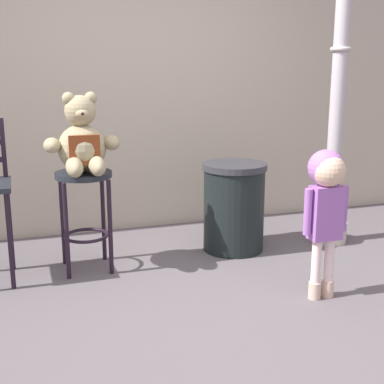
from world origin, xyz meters
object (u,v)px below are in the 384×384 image
(trash_bin, at_px, (234,207))
(bar_stool_with_teddy, at_px, (85,200))
(teddy_bear, at_px, (82,143))
(lamppost, at_px, (337,114))
(child_walking, at_px, (326,192))

(trash_bin, bearing_deg, bar_stool_with_teddy, -177.49)
(teddy_bear, bearing_deg, trash_bin, 3.80)
(bar_stool_with_teddy, height_order, teddy_bear, teddy_bear)
(bar_stool_with_teddy, xyz_separation_m, lamppost, (2.06, -0.03, 0.56))
(child_walking, bearing_deg, trash_bin, -93.42)
(child_walking, distance_m, lamppost, 1.24)
(teddy_bear, relative_size, lamppost, 0.20)
(bar_stool_with_teddy, relative_size, lamppost, 0.27)
(bar_stool_with_teddy, xyz_separation_m, child_walking, (1.38, -0.99, 0.18))
(bar_stool_with_teddy, bearing_deg, teddy_bear, -90.00)
(child_walking, xyz_separation_m, lamppost, (0.68, 0.96, 0.39))
(child_walking, bearing_deg, bar_stool_with_teddy, -48.84)
(bar_stool_with_teddy, distance_m, child_walking, 1.71)
(bar_stool_with_teddy, bearing_deg, lamppost, -0.90)
(teddy_bear, distance_m, child_walking, 1.70)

